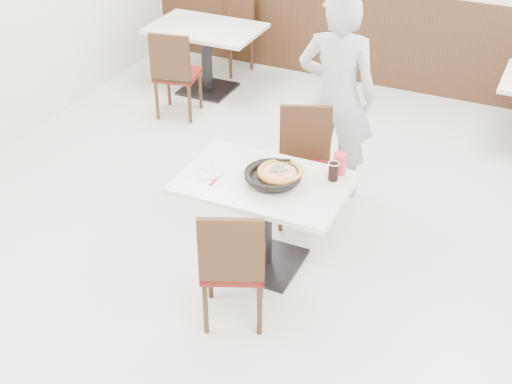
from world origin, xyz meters
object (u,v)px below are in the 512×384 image
at_px(chair_far, 304,170).
at_px(cola_glass, 333,172).
at_px(chair_near, 233,261).
at_px(side_plate, 210,173).
at_px(pizza, 280,174).
at_px(bg_table_left, 207,59).
at_px(red_cup, 340,163).
at_px(pizza_pan, 273,178).
at_px(main_table, 264,223).
at_px(bg_chair_left_near, 177,72).
at_px(diner_person, 337,97).
at_px(bg_chair_left_far, 230,32).

height_order(chair_far, cola_glass, chair_far).
bearing_deg(chair_near, side_plate, 107.32).
distance_m(pizza, bg_table_left, 3.29).
bearing_deg(red_cup, pizza_pan, -139.38).
bearing_deg(pizza_pan, chair_far, 91.83).
distance_m(pizza, cola_glass, 0.38).
bearing_deg(chair_near, pizza_pan, 65.23).
xyz_separation_m(side_plate, red_cup, (0.84, 0.41, 0.07)).
height_order(main_table, bg_chair_left_near, bg_chair_left_near).
height_order(pizza_pan, bg_table_left, pizza_pan).
distance_m(main_table, chair_near, 0.62).
distance_m(chair_far, bg_chair_left_near, 2.31).
bearing_deg(pizza_pan, chair_near, -91.68).
xyz_separation_m(pizza_pan, side_plate, (-0.46, -0.09, -0.03)).
bearing_deg(diner_person, bg_table_left, -44.86).
distance_m(cola_glass, bg_chair_left_near, 2.92).
bearing_deg(pizza, cola_glass, 27.90).
bearing_deg(bg_chair_left_far, pizza, 139.61).
xyz_separation_m(chair_far, pizza_pan, (0.02, -0.69, 0.32)).
relative_size(pizza_pan, diner_person, 0.19).
distance_m(chair_near, bg_chair_left_far, 4.33).
relative_size(diner_person, bg_chair_left_near, 1.91).
xyz_separation_m(chair_near, red_cup, (0.40, 0.93, 0.35)).
bearing_deg(cola_glass, diner_person, 108.29).
height_order(side_plate, bg_chair_left_far, bg_chair_left_far).
xyz_separation_m(side_plate, bg_chair_left_near, (-1.48, 2.06, -0.28)).
xyz_separation_m(cola_glass, bg_chair_left_far, (-2.35, 3.04, -0.34)).
relative_size(chair_far, cola_glass, 7.31).
distance_m(pizza_pan, diner_person, 1.23).
relative_size(chair_far, pizza_pan, 2.74).
bearing_deg(chair_near, cola_glass, 41.67).
bearing_deg(red_cup, main_table, -144.37).
bearing_deg(red_cup, bg_chair_left_far, 128.76).
bearing_deg(cola_glass, chair_far, 129.69).
height_order(bg_table_left, bg_chair_left_far, bg_chair_left_far).
relative_size(pizza_pan, red_cup, 2.17).
bearing_deg(bg_chair_left_near, side_plate, -65.00).
xyz_separation_m(bg_table_left, bg_chair_left_near, (0.01, -0.66, 0.10)).
xyz_separation_m(chair_far, side_plate, (-0.44, -0.78, 0.28)).
relative_size(red_cup, bg_table_left, 0.13).
relative_size(chair_far, bg_chair_left_far, 1.00).
distance_m(cola_glass, diner_person, 1.06).
xyz_separation_m(chair_near, bg_chair_left_far, (-1.96, 3.87, 0.00)).
distance_m(chair_near, red_cup, 1.08).
relative_size(chair_near, pizza, 3.20).
xyz_separation_m(diner_person, bg_chair_left_near, (-1.98, 0.75, -0.43)).
bearing_deg(main_table, cola_glass, 25.95).
relative_size(side_plate, bg_table_left, 0.14).
bearing_deg(bg_table_left, side_plate, -61.28).
height_order(cola_glass, bg_table_left, cola_glass).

